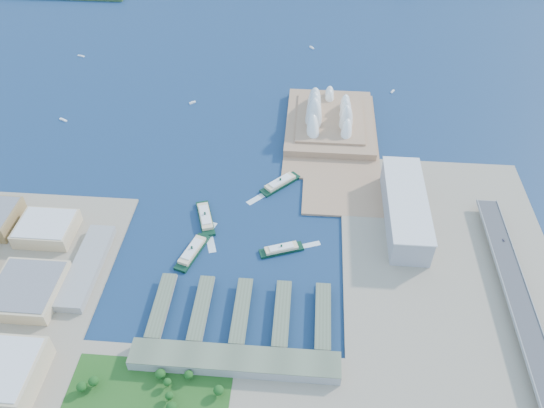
# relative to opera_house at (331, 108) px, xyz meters

# --- Properties ---
(ground) EXTENTS (3000.00, 3000.00, 0.00)m
(ground) POSITION_rel_opera_house_xyz_m (-105.00, -280.00, -32.00)
(ground) COLOR #0E2445
(ground) RESTS_ON ground
(east_land) EXTENTS (240.00, 500.00, 3.00)m
(east_land) POSITION_rel_opera_house_xyz_m (135.00, -330.00, -30.50)
(east_land) COLOR gray
(east_land) RESTS_ON ground
(peninsula) EXTENTS (135.00, 220.00, 3.00)m
(peninsula) POSITION_rel_opera_house_xyz_m (2.50, -20.00, -30.50)
(peninsula) COLOR #9C7555
(peninsula) RESTS_ON ground
(opera_house) EXTENTS (134.00, 180.00, 58.00)m
(opera_house) POSITION_rel_opera_house_xyz_m (0.00, 0.00, 0.00)
(opera_house) COLOR white
(opera_house) RESTS_ON peninsula
(toaster_building) EXTENTS (45.00, 155.00, 35.00)m
(toaster_building) POSITION_rel_opera_house_xyz_m (90.00, -200.00, -11.50)
(toaster_building) COLOR gray
(toaster_building) RESTS_ON east_land
(expressway) EXTENTS (26.00, 340.00, 11.85)m
(expressway) POSITION_rel_opera_house_xyz_m (195.00, -340.00, -23.07)
(expressway) COLOR gray
(expressway) RESTS_ON east_land
(ferry_wharves) EXTENTS (184.00, 90.00, 9.30)m
(ferry_wharves) POSITION_rel_opera_house_xyz_m (-91.00, -355.00, -27.35)
(ferry_wharves) COLOR #525D46
(ferry_wharves) RESTS_ON ground
(terminal_building) EXTENTS (200.00, 28.00, 12.00)m
(terminal_building) POSITION_rel_opera_house_xyz_m (-90.00, -415.00, -23.00)
(terminal_building) COLOR gray
(terminal_building) RESTS_ON south_land
(ferry_a) EXTENTS (34.18, 63.39, 11.64)m
(ferry_a) POSITION_rel_opera_house_xyz_m (-153.11, -217.12, -26.18)
(ferry_a) COLOR black
(ferry_a) RESTS_ON ground
(ferry_b) EXTENTS (53.03, 53.89, 11.40)m
(ferry_b) POSITION_rel_opera_house_xyz_m (-65.21, -144.19, -26.30)
(ferry_b) COLOR black
(ferry_b) RESTS_ON ground
(ferry_c) EXTENTS (33.21, 62.01, 11.39)m
(ferry_c) POSITION_rel_opera_house_xyz_m (-158.35, -274.56, -26.31)
(ferry_c) COLOR black
(ferry_c) RESTS_ON ground
(ferry_d) EXTENTS (53.00, 30.22, 9.77)m
(ferry_d) POSITION_rel_opera_house_xyz_m (-55.88, -262.21, -27.12)
(ferry_d) COLOR black
(ferry_d) RESTS_ON ground
(boat_a) EXTENTS (14.02, 9.33, 2.69)m
(boat_a) POSITION_rel_opera_house_xyz_m (-410.75, -16.19, -30.66)
(boat_a) COLOR white
(boat_a) RESTS_ON ground
(boat_b) EXTENTS (10.79, 9.86, 2.93)m
(boat_b) POSITION_rel_opera_house_xyz_m (-220.67, 49.23, -30.53)
(boat_b) COLOR white
(boat_b) RESTS_ON ground
(boat_c) EXTENTS (7.63, 10.77, 2.37)m
(boat_c) POSITION_rel_opera_house_xyz_m (105.13, 110.75, -30.81)
(boat_c) COLOR white
(boat_c) RESTS_ON ground
(boat_d) EXTENTS (14.01, 6.78, 2.32)m
(boat_d) POSITION_rel_opera_house_xyz_m (-456.57, 193.13, -30.84)
(boat_d) COLOR white
(boat_d) RESTS_ON ground
(boat_e) EXTENTS (9.56, 11.50, 2.82)m
(boat_e) POSITION_rel_opera_house_xyz_m (-33.01, 260.55, -30.59)
(boat_e) COLOR white
(boat_e) RESTS_ON ground
(car_c) EXTENTS (1.79, 4.40, 1.28)m
(car_c) POSITION_rel_opera_house_xyz_m (199.00, -239.13, -16.51)
(car_c) COLOR slate
(car_c) RESTS_ON expressway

